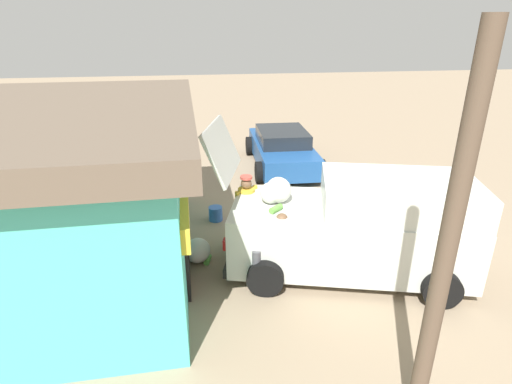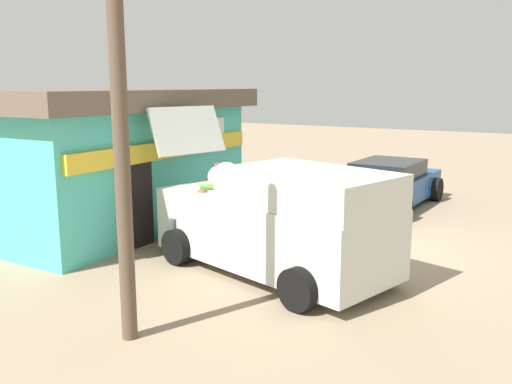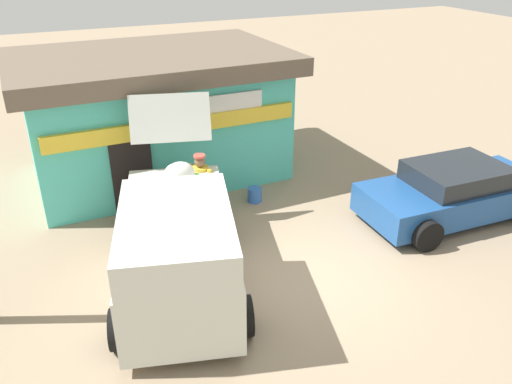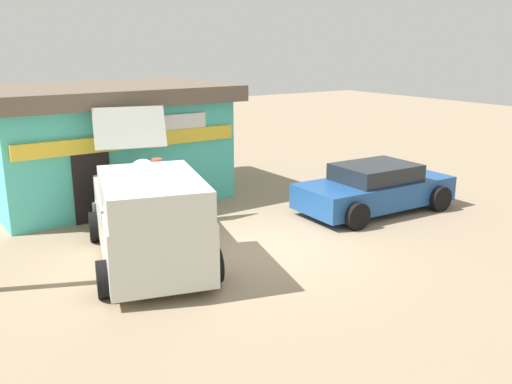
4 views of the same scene
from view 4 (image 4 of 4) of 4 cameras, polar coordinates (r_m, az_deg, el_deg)
name	(u,v)px [view 4 (image 4 of 4)]	position (r m, az deg, el deg)	size (l,w,h in m)	color
ground_plane	(264,250)	(11.78, 0.83, -5.98)	(60.00, 60.00, 0.00)	gray
storefront_bar	(105,141)	(15.88, -15.21, 5.04)	(6.66, 4.54, 3.13)	#4CC6B7
delivery_van	(148,216)	(11.05, -11.02, -2.48)	(3.03, 5.05, 2.81)	silver
parked_sedan	(375,188)	(14.68, 12.10, 0.38)	(4.23, 2.19, 1.23)	#1E4C8C
vendor_standing	(158,188)	(13.17, -10.01, 0.39)	(0.47, 0.49, 1.65)	#726047
customer_bending	(107,202)	(12.63, -15.07, -1.00)	(0.59, 0.76, 1.38)	#4C4C51
unloaded_banana_pile	(133,209)	(14.20, -12.54, -1.76)	(0.85, 0.55, 0.44)	silver
paint_bucket	(203,204)	(14.49, -5.42, -1.27)	(0.33, 0.33, 0.35)	blue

